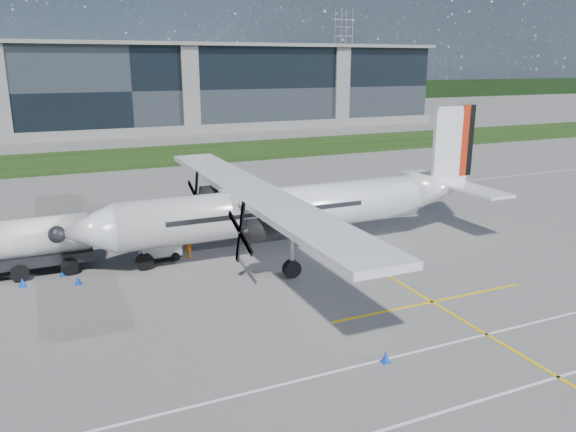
# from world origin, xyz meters

# --- Properties ---
(ground) EXTENTS (400.00, 400.00, 0.00)m
(ground) POSITION_xyz_m (0.00, 40.00, 0.00)
(ground) COLOR #63605E
(ground) RESTS_ON ground
(grass_strip) EXTENTS (400.00, 18.00, 0.04)m
(grass_strip) POSITION_xyz_m (0.00, 48.00, 0.02)
(grass_strip) COLOR black
(grass_strip) RESTS_ON ground
(terminal_building) EXTENTS (120.00, 20.00, 15.00)m
(terminal_building) POSITION_xyz_m (0.00, 80.00, 7.50)
(terminal_building) COLOR black
(terminal_building) RESTS_ON ground
(tree_line) EXTENTS (400.00, 6.00, 6.00)m
(tree_line) POSITION_xyz_m (0.00, 140.00, 3.00)
(tree_line) COLOR black
(tree_line) RESTS_ON ground
(pylon_east) EXTENTS (9.00, 4.60, 30.00)m
(pylon_east) POSITION_xyz_m (85.00, 150.00, 15.00)
(pylon_east) COLOR gray
(pylon_east) RESTS_ON ground
(yellow_taxiway_centerline) EXTENTS (0.20, 70.00, 0.01)m
(yellow_taxiway_centerline) POSITION_xyz_m (3.00, 10.00, 0.01)
(yellow_taxiway_centerline) COLOR yellow
(yellow_taxiway_centerline) RESTS_ON ground
(white_lane_line) EXTENTS (90.00, 0.15, 0.01)m
(white_lane_line) POSITION_xyz_m (0.00, -14.00, 0.01)
(white_lane_line) COLOR white
(white_lane_line) RESTS_ON ground
(turboprop_aircraft) EXTENTS (29.56, 30.65, 9.19)m
(turboprop_aircraft) POSITION_xyz_m (-0.10, 4.95, 4.60)
(turboprop_aircraft) COLOR white
(turboprop_aircraft) RESTS_ON ground
(fuel_tanker_truck) EXTENTS (8.93, 2.90, 3.35)m
(fuel_tanker_truck) POSITION_xyz_m (-17.62, 7.21, 1.68)
(fuel_tanker_truck) COLOR white
(fuel_tanker_truck) RESTS_ON ground
(baggage_tug) EXTENTS (2.71, 1.62, 1.62)m
(baggage_tug) POSITION_xyz_m (-8.69, 6.55, 0.81)
(baggage_tug) COLOR silver
(baggage_tug) RESTS_ON ground
(ground_crew_person) EXTENTS (0.59, 0.81, 1.95)m
(ground_crew_person) POSITION_xyz_m (-6.89, 6.26, 0.98)
(ground_crew_person) COLOR #F25907
(ground_crew_person) RESTS_ON ground
(safety_cone_portwing) EXTENTS (0.36, 0.36, 0.50)m
(safety_cone_portwing) POSITION_xyz_m (-2.67, -10.18, 0.25)
(safety_cone_portwing) COLOR #0B3DBE
(safety_cone_portwing) RESTS_ON ground
(safety_cone_nose_port) EXTENTS (0.36, 0.36, 0.50)m
(safety_cone_nose_port) POSITION_xyz_m (-13.84, 4.14, 0.25)
(safety_cone_nose_port) COLOR #0B3DBE
(safety_cone_nose_port) RESTS_ON ground
(safety_cone_fwd) EXTENTS (0.36, 0.36, 0.50)m
(safety_cone_fwd) POSITION_xyz_m (-16.74, 5.09, 0.25)
(safety_cone_fwd) COLOR #0B3DBE
(safety_cone_fwd) RESTS_ON ground
(safety_cone_nose_stbd) EXTENTS (0.36, 0.36, 0.50)m
(safety_cone_nose_stbd) POSITION_xyz_m (-14.57, 5.93, 0.25)
(safety_cone_nose_stbd) COLOR #0B3DBE
(safety_cone_nose_stbd) RESTS_ON ground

